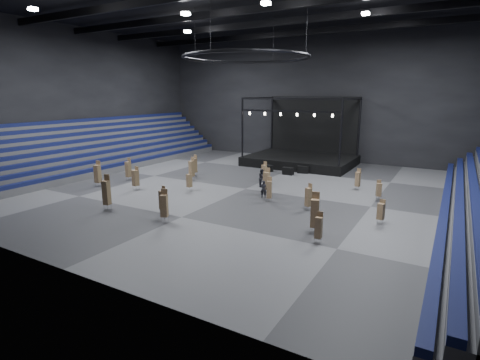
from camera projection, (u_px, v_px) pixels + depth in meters
The scene contains 33 objects.
floor at pixel (246, 189), 38.67m from camera, with size 50.00×50.00×0.00m, color #535255.
ceiling at pixel (246, 1), 34.61m from camera, with size 50.00×42.00×0.20m, color black.
wall_back at pixel (316, 98), 54.36m from camera, with size 50.00×0.20×18.00m, color black.
wall_front at pixel (44, 106), 18.93m from camera, with size 50.00×0.20×18.00m, color black.
wall_left at pixel (79, 98), 48.82m from camera, with size 0.20×42.00×18.00m, color black.
bleachers_left at pixel (94, 155), 49.46m from camera, with size 7.20×40.00×6.40m.
stage at pixel (302, 154), 52.05m from camera, with size 14.00×10.00×9.20m.
truss_ring at pixel (246, 57), 35.74m from camera, with size 12.30×12.30×5.15m.
roof_girders at pixel (246, 10), 34.79m from camera, with size 49.00×30.35×0.70m.
floodlights at pixel (223, 9), 31.55m from camera, with size 28.60×16.60×0.25m.
flight_case_left at pixel (268, 168), 47.38m from camera, with size 1.19×0.59×0.79m, color black.
flight_case_mid at pixel (288, 171), 45.37m from camera, with size 1.32×0.66×0.88m, color black.
flight_case_right at pixel (303, 170), 46.21m from camera, with size 1.36×0.68×0.91m, color black.
chair_stack_0 at pixel (381, 211), 28.04m from camera, with size 0.54×0.54×1.92m.
chair_stack_1 at pixel (128, 169), 42.14m from camera, with size 0.54×0.54×2.58m.
chair_stack_2 at pixel (162, 199), 30.54m from camera, with size 0.49×0.49×2.30m.
chair_stack_3 at pixel (264, 171), 41.58m from camera, with size 0.54×0.54×2.28m.
chair_stack_4 at pixel (164, 205), 28.47m from camera, with size 0.68×0.68×2.56m.
chair_stack_5 at pixel (194, 165), 44.48m from camera, with size 0.64×0.64×2.54m.
chair_stack_6 at pixel (358, 179), 38.10m from camera, with size 0.50×0.50×2.20m.
chair_stack_7 at pixel (315, 212), 26.13m from camera, with size 0.66×0.66×2.97m.
chair_stack_8 at pixel (267, 180), 36.48m from camera, with size 0.54×0.54×2.59m.
chair_stack_9 at pixel (106, 192), 31.51m from camera, with size 0.62×0.62×3.02m.
chair_stack_10 at pixel (269, 189), 33.78m from camera, with size 0.57×0.57×2.32m.
chair_stack_11 at pixel (319, 227), 24.41m from camera, with size 0.44×0.44×2.15m.
chair_stack_12 at pixel (379, 189), 34.51m from camera, with size 0.56×0.56×1.86m.
chair_stack_13 at pixel (98, 173), 39.34m from camera, with size 0.63×0.63×2.77m.
chair_stack_14 at pixel (192, 168), 42.43m from camera, with size 0.59×0.59×2.62m.
chair_stack_15 at pixel (189, 180), 37.79m from camera, with size 0.55×0.55×2.01m.
chair_stack_16 at pixel (308, 197), 31.37m from camera, with size 0.57×0.57×2.31m.
chair_stack_17 at pixel (136, 178), 38.00m from camera, with size 0.59×0.59×2.43m.
man_center at pixel (264, 189), 35.23m from camera, with size 0.61×0.40×1.67m, color black.
crew_member at pixel (262, 178), 39.36m from camera, with size 0.92×0.72×1.90m, color black.
Camera 1 is at (18.23, -32.74, 9.62)m, focal length 28.00 mm.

